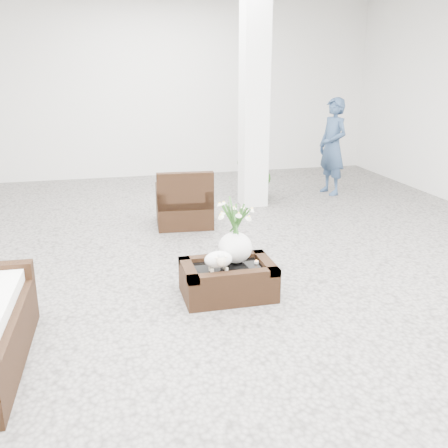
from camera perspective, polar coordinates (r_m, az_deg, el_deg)
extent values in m
plane|color=gray|center=(5.71, -0.24, -5.66)|extent=(11.00, 11.00, 0.00)
cube|color=white|center=(8.29, 3.36, 13.99)|extent=(0.40, 0.40, 3.50)
cube|color=#311C0E|center=(5.16, 0.44, -6.35)|extent=(0.90, 0.60, 0.31)
ellipsoid|color=white|center=(4.94, -0.62, -4.16)|extent=(0.28, 0.23, 0.21)
cylinder|color=white|center=(5.19, 3.61, -4.20)|extent=(0.04, 0.04, 0.03)
cube|color=#311C0E|center=(7.38, -4.48, 3.04)|extent=(0.83, 0.80, 0.83)
imported|color=navy|center=(9.31, 11.95, 8.39)|extent=(0.53, 0.69, 1.69)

